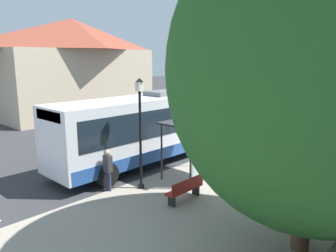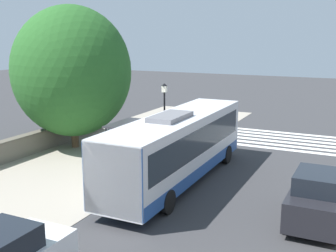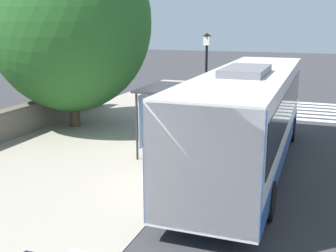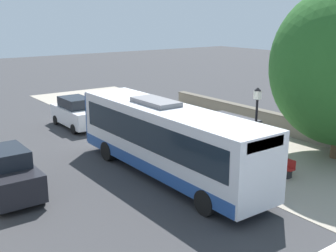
{
  "view_description": "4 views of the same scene",
  "coord_description": "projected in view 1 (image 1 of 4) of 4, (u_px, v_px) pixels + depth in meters",
  "views": [
    {
      "loc": [
        -10.02,
        13.36,
        5.1
      ],
      "look_at": [
        -1.2,
        4.03,
        2.46
      ],
      "focal_mm": 35.0,
      "sensor_mm": 36.0,
      "label": 1
    },
    {
      "loc": [
        9.6,
        -15.94,
        6.99
      ],
      "look_at": [
        -0.33,
        4.7,
        2.08
      ],
      "focal_mm": 45.0,
      "sensor_mm": 36.0,
      "label": 2
    },
    {
      "loc": [
        3.72,
        -11.7,
        4.82
      ],
      "look_at": [
        -1.41,
        2.34,
        1.12
      ],
      "focal_mm": 45.0,
      "sensor_mm": 36.0,
      "label": 3
    },
    {
      "loc": [
        12.4,
        16.79,
        7.28
      ],
      "look_at": [
        1.49,
        1.89,
        2.41
      ],
      "focal_mm": 45.0,
      "sensor_mm": 36.0,
      "label": 4
    }
  ],
  "objects": [
    {
      "name": "parked_car_behind_bus",
      "position": [
        265.0,
        116.0,
        24.2
      ],
      "size": [
        1.99,
        4.55,
        2.0
      ],
      "color": "silver",
      "rests_on": "ground"
    },
    {
      "name": "sidewalk_plaza",
      "position": [
        286.0,
        178.0,
        14.25
      ],
      "size": [
        9.0,
        44.0,
        0.02
      ],
      "color": "#9E9384",
      "rests_on": "ground"
    },
    {
      "name": "ground_plane",
      "position": [
        204.0,
        157.0,
        17.28
      ],
      "size": [
        120.0,
        120.0,
        0.0
      ],
      "primitive_type": "plane",
      "color": "#353538",
      "rests_on": "ground"
    },
    {
      "name": "pedestrian",
      "position": [
        108.0,
        167.0,
        12.69
      ],
      "size": [
        0.34,
        0.22,
        1.66
      ],
      "color": "#2D3347",
      "rests_on": "ground"
    },
    {
      "name": "bus",
      "position": [
        158.0,
        125.0,
        16.63
      ],
      "size": [
        2.63,
        11.58,
        3.51
      ],
      "color": "silver",
      "rests_on": "ground"
    },
    {
      "name": "bus_shelter",
      "position": [
        198.0,
        131.0,
        13.86
      ],
      "size": [
        1.89,
        2.72,
        2.52
      ],
      "color": "#2D2D33",
      "rests_on": "ground"
    },
    {
      "name": "street_lamp_near",
      "position": [
        140.0,
        125.0,
        12.6
      ],
      "size": [
        0.28,
        0.28,
        4.4
      ],
      "color": "black",
      "rests_on": "ground"
    },
    {
      "name": "bench",
      "position": [
        185.0,
        189.0,
        11.85
      ],
      "size": [
        0.4,
        1.69,
        0.88
      ],
      "color": "maroon",
      "rests_on": "ground"
    },
    {
      "name": "parked_car_far_lane",
      "position": [
        111.0,
        119.0,
        22.65
      ],
      "size": [
        1.94,
        4.06,
        2.06
      ],
      "color": "black",
      "rests_on": "ground"
    },
    {
      "name": "background_building",
      "position": [
        74.0,
        66.0,
        29.62
      ],
      "size": [
        7.33,
        13.78,
        8.58
      ],
      "color": "#C6B293",
      "rests_on": "ground"
    },
    {
      "name": "shade_tree",
      "position": [
        315.0,
        70.0,
        7.96
      ],
      "size": [
        7.33,
        7.33,
        8.87
      ],
      "color": "brown",
      "rests_on": "ground"
    }
  ]
}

